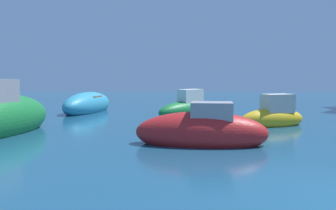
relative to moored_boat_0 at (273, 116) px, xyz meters
name	(u,v)px	position (x,y,z in m)	size (l,w,h in m)	color
moored_boat_0	(273,116)	(0.00, 0.00, 0.00)	(3.19, 2.10, 1.54)	gold
moored_boat_1	(187,109)	(-3.53, 3.51, -0.02)	(3.48, 3.51, 1.62)	#197233
moored_boat_2	(88,105)	(-9.25, 5.49, 0.02)	(2.60, 5.31, 1.49)	teal
moored_boat_4	(202,131)	(-3.26, -4.19, 0.01)	(4.16, 1.82, 1.59)	#B21E1E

